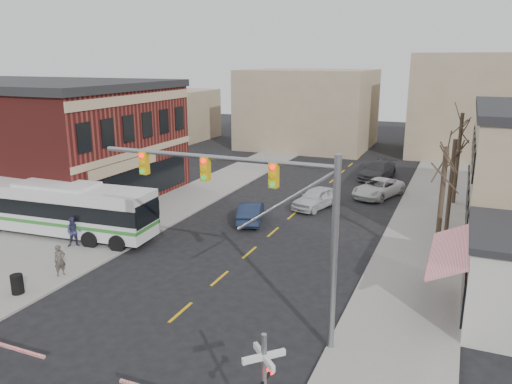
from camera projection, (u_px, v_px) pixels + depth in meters
ground at (156, 334)px, 21.28m from camera, size 160.00×160.00×0.00m
sidewalk_west at (194, 195)px, 42.63m from camera, size 5.00×60.00×0.12m
sidewalk_east at (428, 223)px, 35.52m from camera, size 5.00×60.00×0.12m
tree_east_a at (441, 208)px, 27.13m from camera, size 0.28×0.28×6.75m
tree_east_b at (450, 187)px, 32.42m from camera, size 0.28×0.28×6.30m
tree_east_c at (458, 159)px, 39.35m from camera, size 0.28×0.28×7.20m
transit_bus at (59, 208)px, 32.67m from camera, size 13.40×3.85×3.41m
traffic_signal_mast at (265, 205)px, 19.76m from camera, size 10.50×0.30×8.00m
trash_bin at (17, 284)px, 24.58m from camera, size 0.60×0.60×0.97m
car_a at (316, 198)px, 39.03m from camera, size 3.25×5.13×1.63m
car_b at (251, 212)px, 35.67m from camera, size 2.82×4.75×1.48m
car_c at (378, 188)px, 42.21m from camera, size 4.21×6.03×1.53m
car_d at (378, 171)px, 48.55m from camera, size 3.34×5.93×1.62m
pedestrian_near at (60, 260)px, 26.54m from camera, size 0.62×0.73×1.71m
pedestrian_far at (74, 232)px, 30.65m from camera, size 1.15×1.11×1.87m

